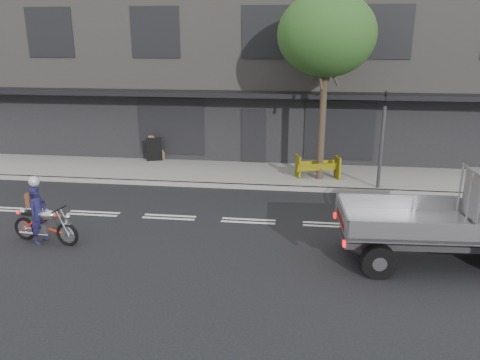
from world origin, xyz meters
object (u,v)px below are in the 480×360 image
Objects in this scene: street_tree at (327,35)px; motorcycle at (45,224)px; sandwich_board at (154,149)px; rider at (38,214)px; construction_barrier at (318,168)px; traffic_light_pole at (381,146)px.

motorcycle is at bearing -138.97° from street_tree.
rider is at bearing -110.45° from sandwich_board.
construction_barrier is 1.50× the size of sandwich_board.
traffic_light_pole is 3.35× the size of sandwich_board.
street_tree reaches higher than traffic_light_pole.
rider is at bearing -139.84° from construction_barrier.
construction_barrier reaches higher than motorcycle.
sandwich_board is at bearing 5.05° from rider.
traffic_light_pole is at bearing -32.11° from sandwich_board.
street_tree is at bearing 50.32° from motorcycle.
sandwich_board is (0.45, 8.04, 0.15)m from motorcycle.
street_tree is at bearing 59.18° from construction_barrier.
construction_barrier is at bearing 50.03° from motorcycle.
motorcycle is (-7.32, -6.37, -4.76)m from street_tree.
street_tree is 4.69m from construction_barrier.
traffic_light_pole reaches higher than rider.
motorcycle is 1.26× the size of rider.
sandwich_board reaches higher than construction_barrier.
construction_barrier is (7.39, 6.23, -0.19)m from rider.
street_tree is 3.45× the size of motorcycle.
rider is 8.07m from sandwich_board.
street_tree is 6.45× the size of sandwich_board.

